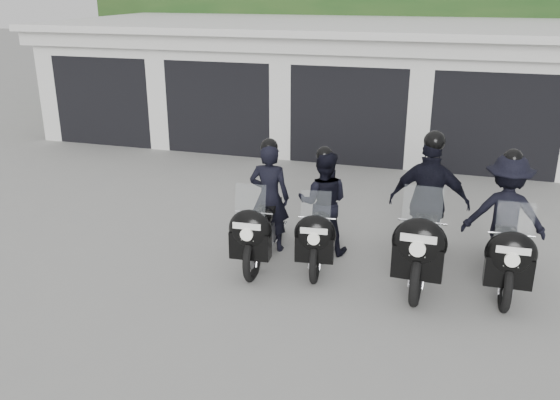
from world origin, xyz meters
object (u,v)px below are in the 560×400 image
(police_bike_a, at_px, (265,212))
(police_bike_b, at_px, (322,211))
(police_bike_d, at_px, (505,224))
(police_bike_c, at_px, (427,213))

(police_bike_a, xyz_separation_m, police_bike_b, (0.80, 0.25, 0.00))
(police_bike_a, relative_size, police_bike_d, 0.97)
(police_bike_b, bearing_deg, police_bike_c, -7.96)
(police_bike_c, bearing_deg, police_bike_b, -179.44)
(police_bike_b, distance_m, police_bike_d, 2.55)
(police_bike_b, xyz_separation_m, police_bike_c, (1.50, -0.04, 0.15))
(police_bike_c, bearing_deg, police_bike_a, -172.77)
(police_bike_a, xyz_separation_m, police_bike_c, (2.31, 0.22, 0.15))
(police_bike_b, height_order, police_bike_d, police_bike_d)
(police_bike_b, bearing_deg, police_bike_d, -5.53)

